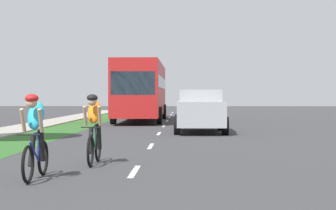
# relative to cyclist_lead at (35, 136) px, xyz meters

# --- Properties ---
(ground_plane) EXTENTS (120.00, 120.00, 0.00)m
(ground_plane) POSITION_rel_cyclist_lead_xyz_m (1.73, 11.10, -0.81)
(ground_plane) COLOR #38383A
(grass_verge) EXTENTS (2.18, 70.00, 0.01)m
(grass_verge) POSITION_rel_cyclist_lead_xyz_m (-2.79, 11.10, -0.81)
(grass_verge) COLOR #2D6026
(grass_verge) RESTS_ON ground_plane
(lane_markings_center) EXTENTS (0.12, 52.20, 0.01)m
(lane_markings_center) POSITION_rel_cyclist_lead_xyz_m (1.73, 15.10, -0.81)
(lane_markings_center) COLOR white
(lane_markings_center) RESTS_ON ground_plane
(cyclist_lead) EXTENTS (0.42, 1.72, 1.58)m
(cyclist_lead) POSITION_rel_cyclist_lead_xyz_m (0.00, 0.00, 0.00)
(cyclist_lead) COLOR black
(cyclist_lead) RESTS_ON ground_plane
(cyclist_trailing) EXTENTS (0.42, 1.72, 1.58)m
(cyclist_trailing) POSITION_rel_cyclist_lead_xyz_m (0.72, 2.27, 0.00)
(cyclist_trailing) COLOR black
(cyclist_trailing) RESTS_ON ground_plane
(suv_silver) EXTENTS (2.15, 4.70, 1.79)m
(suv_silver) POSITION_rel_cyclist_lead_xyz_m (3.43, 13.14, 0.14)
(suv_silver) COLOR #A5A8AD
(suv_silver) RESTS_ON ground_plane
(bus_red) EXTENTS (2.78, 11.60, 3.48)m
(bus_red) POSITION_rel_cyclist_lead_xyz_m (0.19, 23.31, 1.17)
(bus_red) COLOR red
(bus_red) RESTS_ON ground_plane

